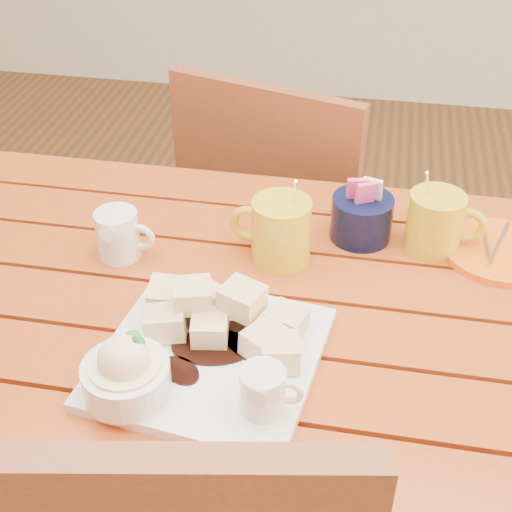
% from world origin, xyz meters
% --- Properties ---
extents(table, '(1.20, 0.79, 0.75)m').
position_xyz_m(table, '(0.00, 0.00, 0.64)').
color(table, '#9B2D14').
rests_on(table, ground).
extents(dessert_plate, '(0.30, 0.30, 0.11)m').
position_xyz_m(dessert_plate, '(-0.03, -0.11, 0.78)').
color(dessert_plate, white).
rests_on(dessert_plate, table).
extents(coffee_mug_left, '(0.13, 0.09, 0.15)m').
position_xyz_m(coffee_mug_left, '(0.03, 0.15, 0.80)').
color(coffee_mug_left, gold).
rests_on(coffee_mug_left, table).
extents(coffee_mug_right, '(0.12, 0.09, 0.14)m').
position_xyz_m(coffee_mug_right, '(0.27, 0.22, 0.80)').
color(coffee_mug_right, gold).
rests_on(coffee_mug_right, table).
extents(cream_pitcher, '(0.09, 0.08, 0.08)m').
position_xyz_m(cream_pitcher, '(-0.21, 0.11, 0.79)').
color(cream_pitcher, white).
rests_on(cream_pitcher, table).
extents(sugar_caddy, '(0.10, 0.10, 0.11)m').
position_xyz_m(sugar_caddy, '(0.15, 0.23, 0.79)').
color(sugar_caddy, black).
rests_on(sugar_caddy, table).
extents(orange_saucer, '(0.17, 0.17, 0.02)m').
position_xyz_m(orange_saucer, '(0.37, 0.22, 0.76)').
color(orange_saucer, orange).
rests_on(orange_saucer, table).
extents(chair_far, '(0.51, 0.51, 0.87)m').
position_xyz_m(chair_far, '(-0.03, 0.63, 0.49)').
color(chair_far, brown).
rests_on(chair_far, ground).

